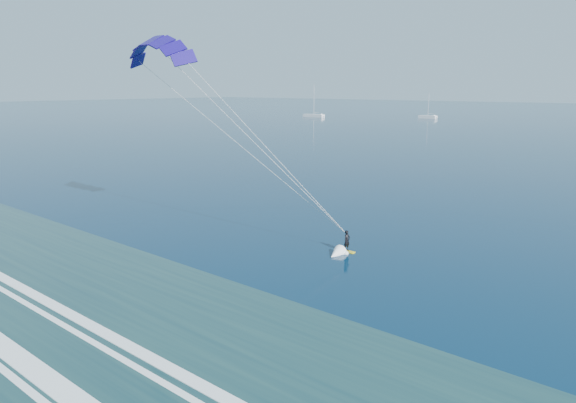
{
  "coord_description": "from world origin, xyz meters",
  "views": [
    {
      "loc": [
        24.76,
        -3.45,
        12.66
      ],
      "look_at": [
        1.68,
        24.57,
        4.52
      ],
      "focal_mm": 32.0,
      "sensor_mm": 36.0,
      "label": 1
    }
  ],
  "objects": [
    {
      "name": "kitesurfer_rig",
      "position": [
        -4.21,
        26.2,
        9.05
      ],
      "size": [
        21.7,
        7.79,
        17.91
      ],
      "color": "gold",
      "rests_on": "ground"
    },
    {
      "name": "sailboat_0",
      "position": [
        -107.22,
        173.98,
        0.69
      ],
      "size": [
        9.95,
        2.4,
        13.36
      ],
      "color": "silver",
      "rests_on": "ground"
    },
    {
      "name": "sailboat_1",
      "position": [
        -65.37,
        195.28,
        0.67
      ],
      "size": [
        7.3,
        2.4,
        10.22
      ],
      "color": "silver",
      "rests_on": "ground"
    }
  ]
}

